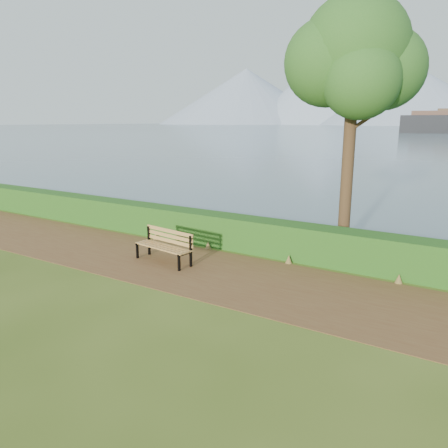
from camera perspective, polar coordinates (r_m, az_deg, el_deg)
The scene contains 5 objects.
ground at distance 11.36m, azimuth -3.24°, elevation -6.60°, with size 140.00×140.00×0.00m, color #3E5518.
path at distance 11.59m, azimuth -2.39°, elevation -6.15°, with size 40.00×3.40×0.01m, color brown.
hedge at distance 13.32m, azimuth 3.14°, elevation -1.32°, with size 32.00×0.85×1.00m, color #1E4814.
bench at distance 12.29m, azimuth -7.66°, elevation -2.57°, with size 1.88×0.78×0.91m.
tree at distance 13.49m, azimuth 16.68°, elevation 20.32°, with size 3.78×3.16×7.57m.
Camera 1 is at (6.15, -8.72, 3.88)m, focal length 35.00 mm.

